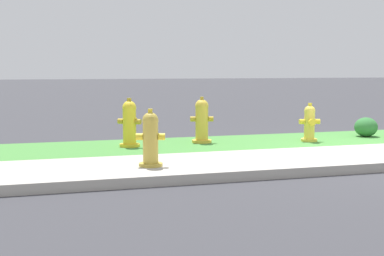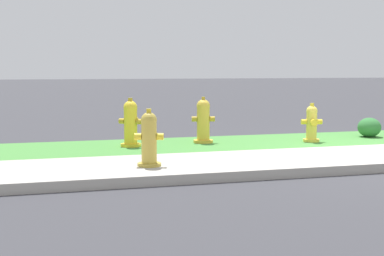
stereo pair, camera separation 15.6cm
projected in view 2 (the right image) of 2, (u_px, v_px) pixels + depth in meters
grass_verge at (326, 139)px, 9.74m from camera, size 18.00×1.83×0.01m
fire_hydrant_across_street at (131, 123)px, 8.77m from camera, size 0.38×0.37×0.80m
fire_hydrant_by_grass_verge at (312, 123)px, 9.35m from camera, size 0.38×0.34×0.68m
fire_hydrant_at_driveway at (203, 121)px, 9.22m from camera, size 0.41×0.39×0.80m
fire_hydrant_far_end at (149, 139)px, 6.97m from camera, size 0.39×0.36×0.76m
shrub_bush_mid_verge at (369, 127)px, 10.02m from camera, size 0.43×0.43×0.36m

